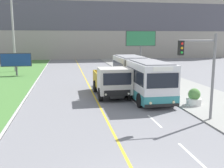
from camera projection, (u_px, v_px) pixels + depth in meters
apartment_block_background at (74, 19)px, 61.76m from camera, size 80.00×8.04×18.45m
city_bus at (139, 76)px, 22.89m from camera, size 2.64×11.71×3.09m
dump_truck at (113, 82)px, 21.32m from camera, size 2.59×6.17×2.52m
utility_pole_far at (13, 33)px, 37.41m from camera, size 1.80×0.28×10.87m
traffic_light_mast at (202, 66)px, 14.89m from camera, size 2.28×0.32×5.08m
billboard_large at (141, 40)px, 38.72m from camera, size 4.55×0.24×5.88m
billboard_small at (16, 60)px, 33.60m from camera, size 3.84×0.24×2.93m
planter_round_near at (194, 98)px, 18.75m from camera, size 1.08×1.08×1.20m
planter_round_second at (169, 86)px, 23.38m from camera, size 1.03×1.03×1.19m
planter_round_third at (151, 78)px, 27.97m from camera, size 1.03×1.03×1.20m
planter_round_far at (138, 72)px, 32.58m from camera, size 1.06×1.06×1.18m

